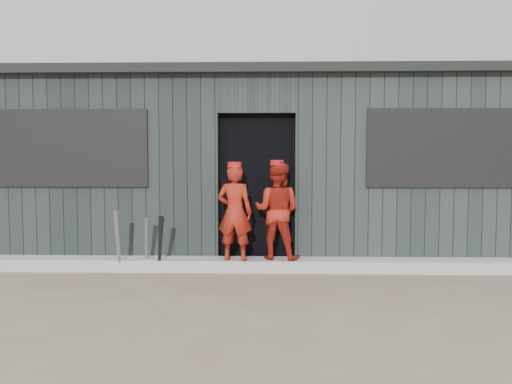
{
  "coord_description": "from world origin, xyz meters",
  "views": [
    {
      "loc": [
        0.22,
        -5.31,
        1.5
      ],
      "look_at": [
        0.0,
        1.8,
        1.0
      ],
      "focal_mm": 40.0,
      "sensor_mm": 36.0,
      "label": 1
    }
  ],
  "objects_px": {
    "bat_mid": "(147,244)",
    "bat_right": "(160,244)",
    "player_red_left": "(235,212)",
    "player_grey_back": "(276,218)",
    "bat_left": "(118,242)",
    "dugout": "(259,166)",
    "player_red_right": "(277,211)"
  },
  "relations": [
    {
      "from": "bat_mid",
      "to": "player_red_right",
      "type": "xyz_separation_m",
      "value": [
        1.64,
        0.1,
        0.42
      ]
    },
    {
      "from": "bat_mid",
      "to": "player_grey_back",
      "type": "distance_m",
      "value": 1.77
    },
    {
      "from": "player_grey_back",
      "to": "bat_right",
      "type": "bearing_deg",
      "value": 39.12
    },
    {
      "from": "bat_left",
      "to": "dugout",
      "type": "xyz_separation_m",
      "value": [
        1.69,
        1.94,
        0.89
      ]
    },
    {
      "from": "player_red_left",
      "to": "player_red_right",
      "type": "distance_m",
      "value": 0.54
    },
    {
      "from": "bat_left",
      "to": "player_red_right",
      "type": "distance_m",
      "value": 2.0
    },
    {
      "from": "bat_left",
      "to": "player_grey_back",
      "type": "bearing_deg",
      "value": 22.51
    },
    {
      "from": "bat_mid",
      "to": "dugout",
      "type": "distance_m",
      "value": 2.43
    },
    {
      "from": "bat_mid",
      "to": "bat_right",
      "type": "relative_size",
      "value": 0.93
    },
    {
      "from": "bat_right",
      "to": "bat_mid",
      "type": "bearing_deg",
      "value": 142.85
    },
    {
      "from": "player_grey_back",
      "to": "player_red_right",
      "type": "bearing_deg",
      "value": 101.18
    },
    {
      "from": "bat_right",
      "to": "player_red_right",
      "type": "height_order",
      "value": "player_red_right"
    },
    {
      "from": "bat_mid",
      "to": "bat_right",
      "type": "bearing_deg",
      "value": -37.15
    },
    {
      "from": "bat_left",
      "to": "dugout",
      "type": "bearing_deg",
      "value": 48.88
    },
    {
      "from": "bat_right",
      "to": "player_red_left",
      "type": "height_order",
      "value": "player_red_left"
    },
    {
      "from": "bat_mid",
      "to": "bat_right",
      "type": "height_order",
      "value": "bat_right"
    },
    {
      "from": "bat_right",
      "to": "player_grey_back",
      "type": "distance_m",
      "value": 1.65
    },
    {
      "from": "bat_mid",
      "to": "dugout",
      "type": "height_order",
      "value": "dugout"
    },
    {
      "from": "bat_mid",
      "to": "bat_right",
      "type": "xyz_separation_m",
      "value": [
        0.2,
        -0.15,
        0.02
      ]
    },
    {
      "from": "player_red_left",
      "to": "dugout",
      "type": "bearing_deg",
      "value": -88.54
    },
    {
      "from": "bat_left",
      "to": "player_red_right",
      "type": "height_order",
      "value": "player_red_right"
    },
    {
      "from": "bat_left",
      "to": "bat_mid",
      "type": "height_order",
      "value": "bat_left"
    },
    {
      "from": "bat_right",
      "to": "player_red_right",
      "type": "bearing_deg",
      "value": 10.15
    },
    {
      "from": "bat_mid",
      "to": "dugout",
      "type": "bearing_deg",
      "value": 52.12
    },
    {
      "from": "bat_left",
      "to": "bat_right",
      "type": "distance_m",
      "value": 0.52
    },
    {
      "from": "player_red_left",
      "to": "player_grey_back",
      "type": "relative_size",
      "value": 0.98
    },
    {
      "from": "bat_right",
      "to": "dugout",
      "type": "height_order",
      "value": "dugout"
    },
    {
      "from": "bat_left",
      "to": "player_red_left",
      "type": "xyz_separation_m",
      "value": [
        1.43,
        0.15,
        0.35
      ]
    },
    {
      "from": "bat_left",
      "to": "player_red_right",
      "type": "xyz_separation_m",
      "value": [
        1.95,
        0.27,
        0.36
      ]
    },
    {
      "from": "player_grey_back",
      "to": "dugout",
      "type": "xyz_separation_m",
      "value": [
        -0.25,
        1.13,
        0.67
      ]
    },
    {
      "from": "bat_mid",
      "to": "player_grey_back",
      "type": "height_order",
      "value": "player_grey_back"
    },
    {
      "from": "player_red_right",
      "to": "player_grey_back",
      "type": "relative_size",
      "value": 1.0
    }
  ]
}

